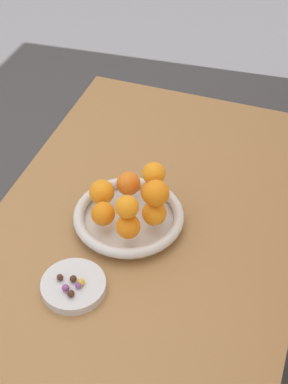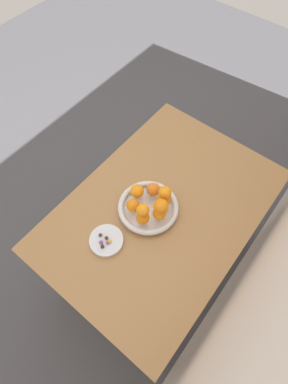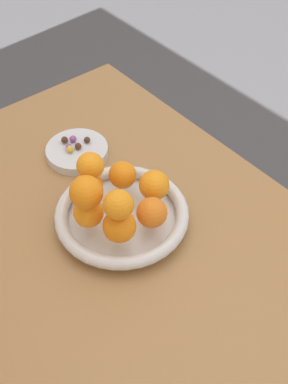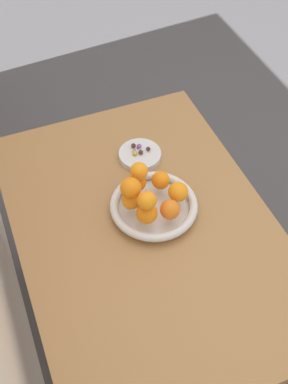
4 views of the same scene
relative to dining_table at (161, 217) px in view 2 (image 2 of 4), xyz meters
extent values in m
plane|color=#4C4C51|center=(0.00, 0.00, -0.65)|extent=(6.00, 6.00, 0.00)
cube|color=#9E7042|center=(0.00, 0.00, 0.07)|extent=(1.10, 0.76, 0.04)
cylinder|color=#9E7042|center=(-0.49, -0.32, -0.30)|extent=(0.05, 0.05, 0.70)
cylinder|color=#9E7042|center=(0.49, -0.32, -0.30)|extent=(0.05, 0.05, 0.70)
cylinder|color=#9E7042|center=(-0.49, 0.32, -0.30)|extent=(0.05, 0.05, 0.70)
cylinder|color=#9E7042|center=(0.49, 0.32, -0.30)|extent=(0.05, 0.05, 0.70)
cylinder|color=silver|center=(0.05, -0.04, 0.10)|extent=(0.22, 0.22, 0.01)
torus|color=silver|center=(0.05, -0.04, 0.12)|extent=(0.27, 0.27, 0.03)
cylinder|color=silver|center=(0.28, -0.09, 0.10)|extent=(0.14, 0.14, 0.02)
sphere|color=orange|center=(0.10, -0.09, 0.16)|extent=(0.06, 0.06, 0.06)
sphere|color=orange|center=(0.12, -0.02, 0.16)|extent=(0.06, 0.06, 0.06)
sphere|color=orange|center=(0.06, 0.02, 0.16)|extent=(0.06, 0.06, 0.06)
sphere|color=orange|center=(-0.01, 0.00, 0.16)|extent=(0.06, 0.06, 0.06)
sphere|color=orange|center=(-0.02, -0.07, 0.16)|extent=(0.06, 0.06, 0.06)
sphere|color=orange|center=(0.03, -0.12, 0.16)|extent=(0.06, 0.06, 0.06)
sphere|color=orange|center=(-0.01, 0.00, 0.22)|extent=(0.06, 0.06, 0.06)
sphere|color=orange|center=(0.11, -0.02, 0.21)|extent=(0.05, 0.05, 0.05)
sphere|color=orange|center=(0.05, 0.03, 0.22)|extent=(0.06, 0.06, 0.06)
sphere|color=#8C4C99|center=(0.30, -0.10, 0.12)|extent=(0.02, 0.02, 0.02)
sphere|color=gold|center=(0.27, -0.07, 0.12)|extent=(0.02, 0.02, 0.02)
sphere|color=#8C4C99|center=(0.28, -0.07, 0.12)|extent=(0.01, 0.01, 0.01)
sphere|color=#472819|center=(0.28, -0.12, 0.12)|extent=(0.01, 0.01, 0.01)
sphere|color=#472819|center=(0.31, -0.08, 0.12)|extent=(0.02, 0.02, 0.02)
sphere|color=#472819|center=(0.27, -0.09, 0.12)|extent=(0.02, 0.02, 0.02)
camera|label=1|loc=(0.98, 0.32, 1.13)|focal=55.00mm
camera|label=2|loc=(0.54, 0.32, 1.29)|focal=28.00mm
camera|label=3|loc=(-0.47, 0.32, 0.84)|focal=45.00mm
camera|label=4|loc=(-0.79, 0.32, 1.26)|focal=45.00mm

